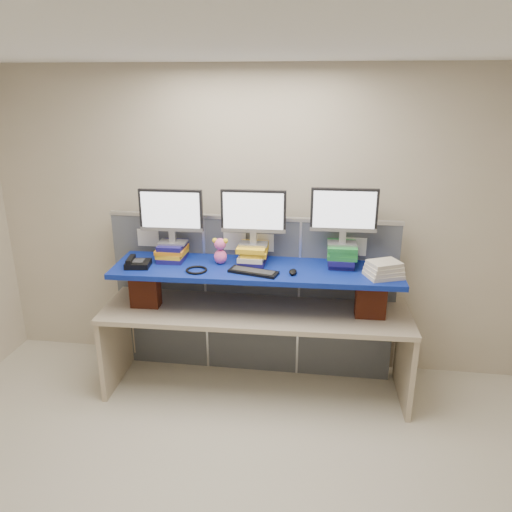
# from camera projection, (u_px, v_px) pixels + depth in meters

# --- Properties ---
(room) EXTENTS (5.00, 4.00, 2.80)m
(room) POSITION_uv_depth(u_px,v_px,m) (204.00, 321.00, 2.74)
(room) COLOR beige
(room) RESTS_ON ground
(cubicle_partition) EXTENTS (2.60, 0.06, 1.53)m
(cubicle_partition) POSITION_uv_depth(u_px,v_px,m) (252.00, 296.00, 4.61)
(cubicle_partition) COLOR #4A4F58
(cubicle_partition) RESTS_ON ground
(desk) EXTENTS (2.65, 0.85, 0.80)m
(desk) POSITION_uv_depth(u_px,v_px,m) (256.00, 325.00, 4.34)
(desk) COLOR #BBA98E
(desk) RESTS_ON ground
(brick_pier_left) EXTENTS (0.25, 0.14, 0.33)m
(brick_pier_left) POSITION_uv_depth(u_px,v_px,m) (145.00, 288.00, 4.28)
(brick_pier_left) COLOR maroon
(brick_pier_left) RESTS_ON desk
(brick_pier_right) EXTENTS (0.25, 0.14, 0.33)m
(brick_pier_right) POSITION_uv_depth(u_px,v_px,m) (371.00, 298.00, 4.09)
(brick_pier_right) COLOR maroon
(brick_pier_right) RESTS_ON desk
(blue_board) EXTENTS (2.41, 0.68, 0.04)m
(blue_board) POSITION_uv_depth(u_px,v_px,m) (256.00, 270.00, 4.17)
(blue_board) COLOR navy
(blue_board) RESTS_ON brick_pier_left
(book_stack_left) EXTENTS (0.25, 0.29, 0.15)m
(book_stack_left) POSITION_uv_depth(u_px,v_px,m) (172.00, 251.00, 4.33)
(book_stack_left) COLOR navy
(book_stack_left) RESTS_ON blue_board
(book_stack_center) EXTENTS (0.25, 0.31, 0.16)m
(book_stack_center) POSITION_uv_depth(u_px,v_px,m) (253.00, 253.00, 4.25)
(book_stack_center) COLOR navy
(book_stack_center) RESTS_ON blue_board
(book_stack_right) EXTENTS (0.25, 0.31, 0.19)m
(book_stack_right) POSITION_uv_depth(u_px,v_px,m) (342.00, 254.00, 4.18)
(book_stack_right) COLOR navy
(book_stack_right) RESTS_ON blue_board
(monitor_left) EXTENTS (0.54, 0.16, 0.47)m
(monitor_left) POSITION_uv_depth(u_px,v_px,m) (171.00, 213.00, 4.21)
(monitor_left) COLOR #949498
(monitor_left) RESTS_ON book_stack_left
(monitor_center) EXTENTS (0.54, 0.16, 0.47)m
(monitor_center) POSITION_uv_depth(u_px,v_px,m) (253.00, 214.00, 4.14)
(monitor_center) COLOR #949498
(monitor_center) RESTS_ON book_stack_center
(monitor_right) EXTENTS (0.54, 0.16, 0.47)m
(monitor_right) POSITION_uv_depth(u_px,v_px,m) (344.00, 213.00, 4.05)
(monitor_right) COLOR #949498
(monitor_right) RESTS_ON book_stack_right
(keyboard) EXTENTS (0.42, 0.23, 0.03)m
(keyboard) POSITION_uv_depth(u_px,v_px,m) (253.00, 272.00, 4.03)
(keyboard) COLOR black
(keyboard) RESTS_ON blue_board
(mouse) EXTENTS (0.08, 0.12, 0.04)m
(mouse) POSITION_uv_depth(u_px,v_px,m) (293.00, 272.00, 4.01)
(mouse) COLOR black
(mouse) RESTS_ON blue_board
(desk_phone) EXTENTS (0.22, 0.20, 0.08)m
(desk_phone) POSITION_uv_depth(u_px,v_px,m) (137.00, 263.00, 4.16)
(desk_phone) COLOR black
(desk_phone) RESTS_ON blue_board
(headset) EXTENTS (0.23, 0.23, 0.02)m
(headset) POSITION_uv_depth(u_px,v_px,m) (196.00, 270.00, 4.08)
(headset) COLOR black
(headset) RESTS_ON blue_board
(plush_toy) EXTENTS (0.13, 0.10, 0.23)m
(plush_toy) POSITION_uv_depth(u_px,v_px,m) (220.00, 251.00, 4.21)
(plush_toy) COLOR pink
(plush_toy) RESTS_ON blue_board
(binder_stack) EXTENTS (0.33, 0.30, 0.13)m
(binder_stack) POSITION_uv_depth(u_px,v_px,m) (384.00, 270.00, 3.94)
(binder_stack) COLOR beige
(binder_stack) RESTS_ON blue_board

